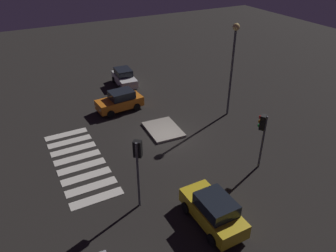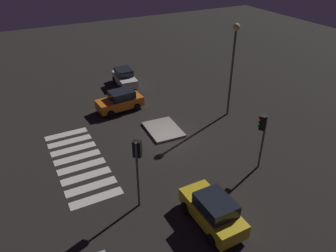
{
  "view_description": "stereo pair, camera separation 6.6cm",
  "coord_description": "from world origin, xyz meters",
  "px_view_note": "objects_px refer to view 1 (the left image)",
  "views": [
    {
      "loc": [
        18.69,
        -9.78,
        13.46
      ],
      "look_at": [
        0.0,
        0.0,
        1.0
      ],
      "focal_mm": 34.83,
      "sensor_mm": 36.0,
      "label": 1
    },
    {
      "loc": [
        18.72,
        -9.72,
        13.46
      ],
      "look_at": [
        0.0,
        0.0,
        1.0
      ],
      "focal_mm": 34.83,
      "sensor_mm": 36.0,
      "label": 2
    }
  ],
  "objects_px": {
    "car_white": "(124,78)",
    "car_yellow": "(213,210)",
    "traffic_island": "(163,130)",
    "street_lamp": "(233,55)",
    "car_orange": "(120,101)",
    "traffic_light_east": "(138,158)",
    "traffic_light_north": "(262,129)"
  },
  "relations": [
    {
      "from": "traffic_light_north",
      "to": "car_white",
      "type": "bearing_deg",
      "value": -21.44
    },
    {
      "from": "traffic_island",
      "to": "street_lamp",
      "type": "xyz_separation_m",
      "value": [
        0.08,
        6.18,
        5.16
      ]
    },
    {
      "from": "car_yellow",
      "to": "car_orange",
      "type": "bearing_deg",
      "value": -1.77
    },
    {
      "from": "traffic_light_north",
      "to": "traffic_light_east",
      "type": "bearing_deg",
      "value": 56.27
    },
    {
      "from": "car_orange",
      "to": "street_lamp",
      "type": "distance_m",
      "value": 10.34
    },
    {
      "from": "car_white",
      "to": "car_yellow",
      "type": "distance_m",
      "value": 19.81
    },
    {
      "from": "traffic_island",
      "to": "traffic_light_north",
      "type": "distance_m",
      "value": 8.29
    },
    {
      "from": "car_yellow",
      "to": "street_lamp",
      "type": "height_order",
      "value": "street_lamp"
    },
    {
      "from": "traffic_light_north",
      "to": "traffic_light_east",
      "type": "relative_size",
      "value": 0.9
    },
    {
      "from": "traffic_light_east",
      "to": "car_orange",
      "type": "bearing_deg",
      "value": 25.22
    },
    {
      "from": "car_white",
      "to": "traffic_light_east",
      "type": "xyz_separation_m",
      "value": [
        16.51,
        -5.39,
        2.42
      ]
    },
    {
      "from": "traffic_island",
      "to": "car_white",
      "type": "height_order",
      "value": "car_white"
    },
    {
      "from": "car_white",
      "to": "traffic_light_east",
      "type": "height_order",
      "value": "traffic_light_east"
    },
    {
      "from": "traffic_light_north",
      "to": "car_orange",
      "type": "bearing_deg",
      "value": -7.64
    },
    {
      "from": "car_yellow",
      "to": "traffic_island",
      "type": "bearing_deg",
      "value": -12.29
    },
    {
      "from": "car_orange",
      "to": "traffic_island",
      "type": "bearing_deg",
      "value": 105.24
    },
    {
      "from": "car_white",
      "to": "car_yellow",
      "type": "bearing_deg",
      "value": -3.65
    },
    {
      "from": "car_white",
      "to": "car_orange",
      "type": "bearing_deg",
      "value": -21.04
    },
    {
      "from": "street_lamp",
      "to": "car_white",
      "type": "bearing_deg",
      "value": -150.57
    },
    {
      "from": "car_orange",
      "to": "street_lamp",
      "type": "height_order",
      "value": "street_lamp"
    },
    {
      "from": "car_orange",
      "to": "traffic_light_east",
      "type": "xyz_separation_m",
      "value": [
        11.55,
        -3.1,
        2.38
      ]
    },
    {
      "from": "traffic_island",
      "to": "car_yellow",
      "type": "distance_m",
      "value": 9.98
    },
    {
      "from": "traffic_light_east",
      "to": "street_lamp",
      "type": "distance_m",
      "value": 12.97
    },
    {
      "from": "car_white",
      "to": "street_lamp",
      "type": "height_order",
      "value": "street_lamp"
    },
    {
      "from": "car_white",
      "to": "car_yellow",
      "type": "height_order",
      "value": "car_yellow"
    },
    {
      "from": "car_yellow",
      "to": "traffic_light_east",
      "type": "xyz_separation_m",
      "value": [
        -3.13,
        -2.86,
        2.36
      ]
    },
    {
      "from": "traffic_light_east",
      "to": "traffic_light_north",
      "type": "bearing_deg",
      "value": -52.21
    },
    {
      "from": "car_white",
      "to": "street_lamp",
      "type": "relative_size",
      "value": 0.51
    },
    {
      "from": "car_white",
      "to": "traffic_light_north",
      "type": "xyz_separation_m",
      "value": [
        16.87,
        2.92,
        2.09
      ]
    },
    {
      "from": "car_yellow",
      "to": "traffic_light_east",
      "type": "height_order",
      "value": "traffic_light_east"
    },
    {
      "from": "car_white",
      "to": "traffic_island",
      "type": "bearing_deg",
      "value": 0.49
    },
    {
      "from": "car_orange",
      "to": "street_lamp",
      "type": "relative_size",
      "value": 0.54
    }
  ]
}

